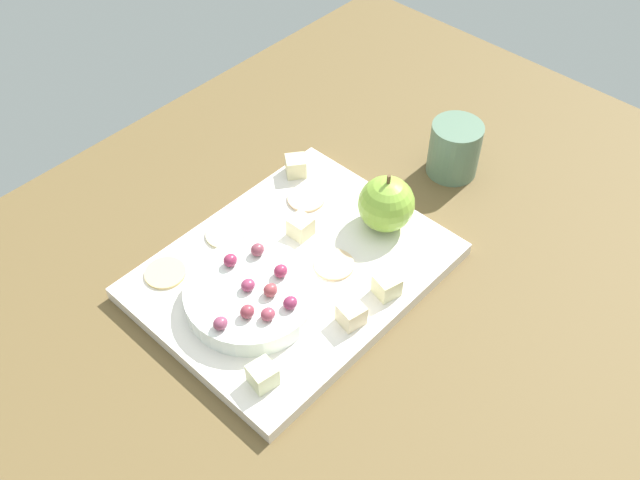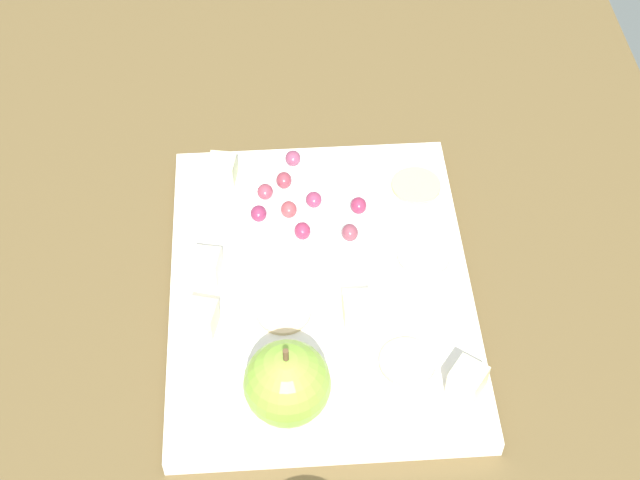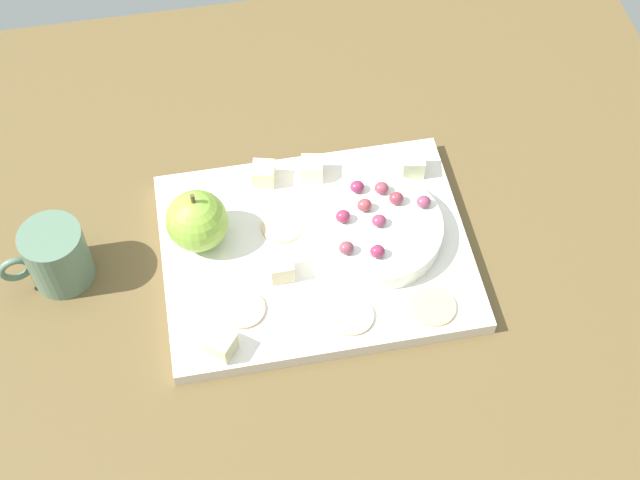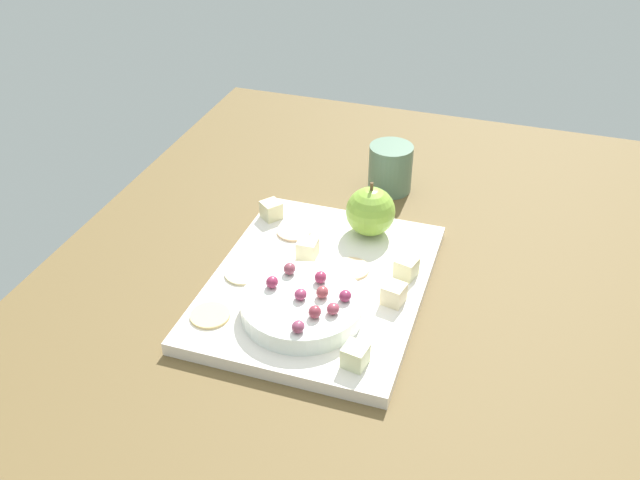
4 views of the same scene
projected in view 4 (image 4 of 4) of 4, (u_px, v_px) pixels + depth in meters
table at (352, 289)px, 103.90cm from camera, size 118.24×89.44×4.78cm
platter at (319, 285)px, 99.32cm from camera, size 37.09×28.94×1.92cm
serving_dish at (302, 306)px, 92.04cm from camera, size 16.10×16.10×2.57cm
apple_whole at (368, 211)px, 106.47cm from camera, size 7.49×7.49×7.49cm
apple_stem at (369, 186)px, 104.01cm from camera, size 0.50×0.50×1.20cm
cheese_cube_0 at (406, 268)px, 98.54cm from camera, size 3.39×3.39×2.78cm
cheese_cube_1 at (394, 294)px, 93.93cm from camera, size 3.30×3.30×2.78cm
cheese_cube_2 at (271, 210)px, 111.12cm from camera, size 3.90×3.90×2.78cm
cheese_cube_3 at (308, 247)px, 102.74cm from camera, size 2.84×2.84×2.78cm
cheese_cube_4 at (355, 356)px, 84.28cm from camera, size 3.23×3.23×2.78cm
cracker_0 at (294, 232)px, 108.23cm from camera, size 5.21×5.21×0.40cm
cracker_1 at (350, 268)px, 100.52cm from camera, size 5.21×5.21×0.40cm
cracker_2 at (210, 315)px, 92.13cm from camera, size 5.21×5.21×0.40cm
cracker_3 at (243, 274)px, 99.51cm from camera, size 5.21×5.21×0.40cm
grape_0 at (301, 295)px, 90.80cm from camera, size 1.78×1.60×1.43cm
grape_1 at (333, 309)px, 88.47cm from camera, size 1.78×1.60×1.44cm
grape_2 at (345, 296)px, 90.55cm from camera, size 1.78×1.60×1.46cm
grape_3 at (321, 277)px, 93.63cm from camera, size 1.78×1.60×1.61cm
grape_4 at (298, 327)px, 85.68cm from camera, size 1.78×1.60×1.47cm
grape_5 at (322, 292)px, 91.07cm from camera, size 1.78×1.60×1.60cm
grape_6 at (315, 312)px, 87.83cm from camera, size 1.78×1.60×1.62cm
grape_7 at (272, 282)px, 92.78cm from camera, size 1.78×1.60×1.59cm
grape_8 at (290, 269)px, 95.20cm from camera, size 1.78×1.60×1.58cm
cup at (390, 168)px, 120.73cm from camera, size 10.53×7.41×8.24cm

